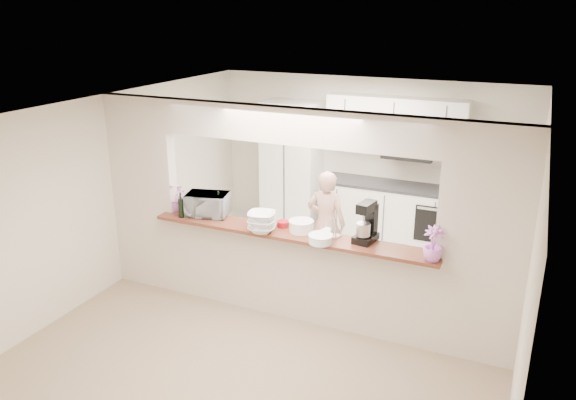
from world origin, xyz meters
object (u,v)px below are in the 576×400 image
Objects in this scene: stand_mixer at (367,223)px; person at (326,224)px; refrigerator at (499,205)px; toaster_oven at (207,204)px.

stand_mixer is 1.56m from person.
refrigerator is at bearing -149.08° from person.
stand_mixer reaches higher than toaster_oven.
refrigerator reaches higher than person.
person is (-0.89, 1.15, -0.56)m from stand_mixer.
stand_mixer is at bearing 124.00° from person.
refrigerator reaches higher than stand_mixer.
refrigerator is 2.53m from person.
refrigerator is 3.40× the size of toaster_oven.
toaster_oven is at bearing 42.70° from person.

